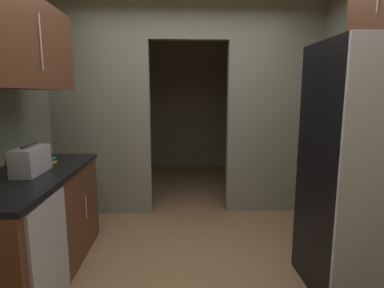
% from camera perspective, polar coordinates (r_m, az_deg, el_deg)
% --- Properties ---
extents(ground, '(20.00, 20.00, 0.00)m').
position_cam_1_polar(ground, '(2.71, 0.68, -24.58)').
color(ground, '#93704C').
extents(kitchen_partition, '(3.32, 0.12, 2.80)m').
position_cam_1_polar(kitchen_partition, '(3.82, -0.81, 9.11)').
color(kitchen_partition, gray).
rests_on(kitchen_partition, ground).
extents(adjoining_room_shell, '(3.32, 2.50, 2.80)m').
position_cam_1_polar(adjoining_room_shell, '(5.54, -1.42, 8.22)').
color(adjoining_room_shell, gray).
rests_on(adjoining_room_shell, ground).
extents(refrigerator, '(0.77, 0.71, 1.88)m').
position_cam_1_polar(refrigerator, '(2.63, 29.68, -4.48)').
color(refrigerator, black).
rests_on(refrigerator, ground).
extents(lower_cabinet_run, '(0.67, 1.62, 0.89)m').
position_cam_1_polar(lower_cabinet_run, '(2.88, -27.64, -13.51)').
color(lower_cabinet_run, brown).
rests_on(lower_cabinet_run, ground).
extents(dishwasher, '(0.02, 0.56, 0.83)m').
position_cam_1_polar(dishwasher, '(2.39, -24.82, -18.89)').
color(dishwasher, '#B7BABC').
rests_on(dishwasher, ground).
extents(upper_cabinet_counterside, '(0.36, 1.46, 0.68)m').
position_cam_1_polar(upper_cabinet_counterside, '(2.70, -30.05, 16.16)').
color(upper_cabinet_counterside, brown).
extents(boombox, '(0.18, 0.37, 0.24)m').
position_cam_1_polar(boombox, '(2.72, -27.92, -2.71)').
color(boombox, '#B2B2B7').
rests_on(boombox, lower_cabinet_run).
extents(book_stack, '(0.14, 0.15, 0.05)m').
position_cam_1_polar(book_stack, '(3.05, -25.45, -2.87)').
color(book_stack, gold).
rests_on(book_stack, lower_cabinet_run).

